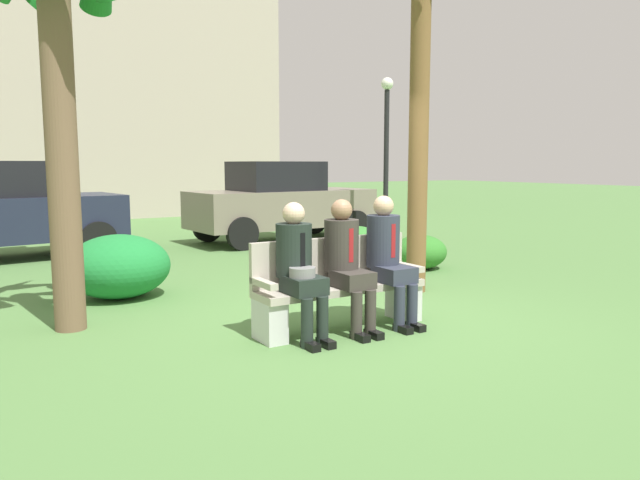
# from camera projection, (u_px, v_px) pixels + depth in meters

# --- Properties ---
(ground_plane) EXTENTS (80.00, 80.00, 0.00)m
(ground_plane) POSITION_uv_depth(u_px,v_px,m) (357.00, 322.00, 6.26)
(ground_plane) COLOR #507B3F
(park_bench) EXTENTS (1.78, 0.44, 0.90)m
(park_bench) POSITION_uv_depth(u_px,v_px,m) (338.00, 287.00, 6.00)
(park_bench) COLOR #B7AD9E
(park_bench) RESTS_ON ground
(seated_man_left) EXTENTS (0.34, 0.72, 1.28)m
(seated_man_left) POSITION_uv_depth(u_px,v_px,m) (299.00, 264.00, 5.58)
(seated_man_left) COLOR #1E2823
(seated_man_left) RESTS_ON ground
(seated_man_middle) EXTENTS (0.34, 0.72, 1.29)m
(seated_man_middle) POSITION_uv_depth(u_px,v_px,m) (346.00, 258.00, 5.86)
(seated_man_middle) COLOR #38332D
(seated_man_middle) RESTS_ON ground
(seated_man_right) EXTENTS (0.34, 0.72, 1.31)m
(seated_man_right) POSITION_uv_depth(u_px,v_px,m) (388.00, 253.00, 6.13)
(seated_man_right) COLOR #2D3342
(seated_man_right) RESTS_ON ground
(shrub_near_bench) EXTENTS (0.99, 0.91, 0.62)m
(shrub_near_bench) POSITION_uv_depth(u_px,v_px,m) (356.00, 245.00, 9.88)
(shrub_near_bench) COLOR #357E30
(shrub_near_bench) RESTS_ON ground
(shrub_mid_lawn) EXTENTS (0.86, 0.79, 0.54)m
(shrub_mid_lawn) POSITION_uv_depth(u_px,v_px,m) (420.00, 252.00, 9.40)
(shrub_mid_lawn) COLOR #317928
(shrub_mid_lawn) RESTS_ON ground
(shrub_far_lawn) EXTENTS (1.25, 1.15, 0.78)m
(shrub_far_lawn) POSITION_uv_depth(u_px,v_px,m) (118.00, 266.00, 7.34)
(shrub_far_lawn) COLOR #1E7D36
(shrub_far_lawn) RESTS_ON ground
(parked_car_far) EXTENTS (3.99, 1.91, 1.68)m
(parked_car_far) POSITION_uv_depth(u_px,v_px,m) (281.00, 202.00, 12.73)
(parked_car_far) COLOR slate
(parked_car_far) RESTS_ON ground
(street_lamp) EXTENTS (0.24, 0.24, 3.31)m
(street_lamp) POSITION_uv_depth(u_px,v_px,m) (386.00, 143.00, 11.90)
(street_lamp) COLOR black
(street_lamp) RESTS_ON ground
(building_backdrop) EXTENTS (16.02, 9.27, 8.73)m
(building_backdrop) POSITION_uv_depth(u_px,v_px,m) (11.00, 79.00, 19.80)
(building_backdrop) COLOR #B0A193
(building_backdrop) RESTS_ON ground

